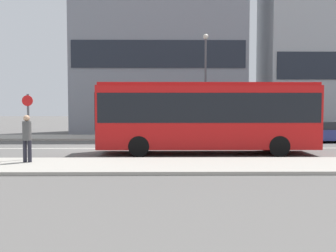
% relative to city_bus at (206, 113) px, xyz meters
% --- Properties ---
extents(ground_plane, '(120.00, 120.00, 0.00)m').
position_rel_city_bus_xyz_m(ground_plane, '(-6.11, 2.28, -1.96)').
color(ground_plane, '#595654').
extents(sidewalk_near, '(44.00, 3.50, 0.13)m').
position_rel_city_bus_xyz_m(sidewalk_near, '(-6.11, -3.97, -1.90)').
color(sidewalk_near, '#A39E93').
rests_on(sidewalk_near, ground_plane).
extents(sidewalk_far, '(44.00, 3.50, 0.13)m').
position_rel_city_bus_xyz_m(sidewalk_far, '(-6.11, 8.53, -1.90)').
color(sidewalk_far, '#A39E93').
rests_on(sidewalk_far, ground_plane).
extents(lane_centerline, '(41.80, 0.16, 0.01)m').
position_rel_city_bus_xyz_m(lane_centerline, '(-6.11, 2.28, -1.96)').
color(lane_centerline, silver).
rests_on(lane_centerline, ground_plane).
extents(city_bus, '(10.45, 2.46, 3.42)m').
position_rel_city_bus_xyz_m(city_bus, '(0.00, 0.00, 0.00)').
color(city_bus, red).
rests_on(city_bus, ground_plane).
extents(parked_car_0, '(4.08, 1.85, 1.32)m').
position_rel_city_bus_xyz_m(parked_car_0, '(7.84, 5.70, -1.34)').
color(parked_car_0, navy).
rests_on(parked_car_0, ground_plane).
extents(pedestrian_near_stop, '(0.35, 0.34, 1.85)m').
position_rel_city_bus_xyz_m(pedestrian_near_stop, '(-7.43, -3.51, -0.77)').
color(pedestrian_near_stop, '#23232D').
rests_on(pedestrian_near_stop, sidewalk_near).
extents(bus_stop_sign, '(0.44, 0.12, 2.69)m').
position_rel_city_bus_xyz_m(bus_stop_sign, '(-7.64, -2.76, -0.26)').
color(bus_stop_sign, '#4C4C51').
rests_on(bus_stop_sign, sidewalk_near).
extents(street_lamp, '(0.36, 0.36, 7.03)m').
position_rel_city_bus_xyz_m(street_lamp, '(0.76, 7.28, 2.45)').
color(street_lamp, '#4C4C51').
rests_on(street_lamp, sidewalk_far).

